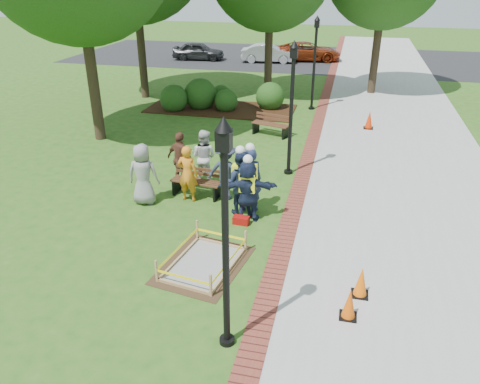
% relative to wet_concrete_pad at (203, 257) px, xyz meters
% --- Properties ---
extents(ground, '(100.00, 100.00, 0.00)m').
position_rel_wet_concrete_pad_xyz_m(ground, '(-0.10, 0.75, -0.23)').
color(ground, '#285116').
rests_on(ground, ground).
extents(sidewalk, '(6.00, 60.00, 0.02)m').
position_rel_wet_concrete_pad_xyz_m(sidewalk, '(4.90, 10.75, -0.22)').
color(sidewalk, '#9E9E99').
rests_on(sidewalk, ground).
extents(brick_edging, '(0.50, 60.00, 0.03)m').
position_rel_wet_concrete_pad_xyz_m(brick_edging, '(1.65, 10.75, -0.22)').
color(brick_edging, maroon).
rests_on(brick_edging, ground).
extents(mulch_bed, '(7.00, 3.00, 0.05)m').
position_rel_wet_concrete_pad_xyz_m(mulch_bed, '(-3.10, 12.75, -0.21)').
color(mulch_bed, '#381E0F').
rests_on(mulch_bed, ground).
extents(parking_lot, '(36.00, 12.00, 0.01)m').
position_rel_wet_concrete_pad_xyz_m(parking_lot, '(-0.10, 27.75, -0.23)').
color(parking_lot, black).
rests_on(parking_lot, ground).
extents(wet_concrete_pad, '(2.06, 2.55, 0.55)m').
position_rel_wet_concrete_pad_xyz_m(wet_concrete_pad, '(0.00, 0.00, 0.00)').
color(wet_concrete_pad, '#47331E').
rests_on(wet_concrete_pad, ground).
extents(bench_near, '(1.56, 0.67, 0.82)m').
position_rel_wet_concrete_pad_xyz_m(bench_near, '(-1.29, 3.45, 0.03)').
color(bench_near, '#53361C').
rests_on(bench_near, ground).
extents(bench_far, '(1.62, 0.93, 0.83)m').
position_rel_wet_concrete_pad_xyz_m(bench_far, '(-0.11, 9.45, 0.03)').
color(bench_far, brown).
rests_on(bench_far, ground).
extents(cone_front, '(0.34, 0.34, 0.67)m').
position_rel_wet_concrete_pad_xyz_m(cone_front, '(3.28, -1.05, 0.09)').
color(cone_front, black).
rests_on(cone_front, ground).
extents(cone_back, '(0.35, 0.35, 0.70)m').
position_rel_wet_concrete_pad_xyz_m(cone_back, '(3.49, -0.30, 0.10)').
color(cone_back, black).
rests_on(cone_back, ground).
extents(cone_far, '(0.39, 0.39, 0.77)m').
position_rel_wet_concrete_pad_xyz_m(cone_far, '(3.79, 11.24, 0.14)').
color(cone_far, black).
rests_on(cone_far, ground).
extents(toolbox, '(0.44, 0.27, 0.21)m').
position_rel_wet_concrete_pad_xyz_m(toolbox, '(0.40, 2.08, -0.13)').
color(toolbox, '#980D0B').
rests_on(toolbox, ground).
extents(lamp_near, '(0.28, 0.28, 4.26)m').
position_rel_wet_concrete_pad_xyz_m(lamp_near, '(1.15, -2.25, 2.25)').
color(lamp_near, black).
rests_on(lamp_near, ground).
extents(lamp_mid, '(0.28, 0.28, 4.26)m').
position_rel_wet_concrete_pad_xyz_m(lamp_mid, '(1.15, 5.75, 2.25)').
color(lamp_mid, black).
rests_on(lamp_mid, ground).
extents(lamp_far, '(0.28, 0.28, 4.26)m').
position_rel_wet_concrete_pad_xyz_m(lamp_far, '(1.15, 13.75, 2.25)').
color(lamp_far, black).
rests_on(lamp_far, ground).
extents(shrub_a, '(1.32, 1.32, 1.32)m').
position_rel_wet_concrete_pad_xyz_m(shrub_a, '(-5.21, 12.02, -0.23)').
color(shrub_a, '#164112').
rests_on(shrub_a, ground).
extents(shrub_b, '(1.54, 1.54, 1.54)m').
position_rel_wet_concrete_pad_xyz_m(shrub_b, '(-4.12, 12.74, -0.23)').
color(shrub_b, '#164112').
rests_on(shrub_b, ground).
extents(shrub_c, '(1.10, 1.10, 1.10)m').
position_rel_wet_concrete_pad_xyz_m(shrub_c, '(-2.79, 12.56, -0.23)').
color(shrub_c, '#164112').
rests_on(shrub_c, ground).
extents(shrub_d, '(1.37, 1.37, 1.37)m').
position_rel_wet_concrete_pad_xyz_m(shrub_d, '(-0.83, 13.41, -0.23)').
color(shrub_d, '#164112').
rests_on(shrub_d, ground).
extents(shrub_e, '(0.93, 0.93, 0.93)m').
position_rel_wet_concrete_pad_xyz_m(shrub_e, '(-3.44, 14.10, -0.23)').
color(shrub_e, '#164112').
rests_on(shrub_e, ground).
extents(casual_person_a, '(0.61, 0.42, 1.79)m').
position_rel_wet_concrete_pad_xyz_m(casual_person_a, '(-2.59, 2.66, 0.66)').
color(casual_person_a, gray).
rests_on(casual_person_a, ground).
extents(casual_person_b, '(0.56, 0.39, 1.68)m').
position_rel_wet_concrete_pad_xyz_m(casual_person_b, '(-1.42, 3.11, 0.61)').
color(casual_person_b, orange).
rests_on(casual_person_b, ground).
extents(casual_person_c, '(0.61, 0.46, 1.72)m').
position_rel_wet_concrete_pad_xyz_m(casual_person_c, '(-1.35, 4.44, 0.63)').
color(casual_person_c, silver).
rests_on(casual_person_c, ground).
extents(casual_person_d, '(0.65, 0.54, 1.74)m').
position_rel_wet_concrete_pad_xyz_m(casual_person_d, '(-1.96, 4.03, 0.63)').
color(casual_person_d, brown).
rests_on(casual_person_d, ground).
extents(casual_person_e, '(0.58, 0.40, 1.71)m').
position_rel_wet_concrete_pad_xyz_m(casual_person_e, '(-0.38, 3.49, 0.62)').
color(casual_person_e, '#2C324D').
rests_on(casual_person_e, ground).
extents(hivis_worker_a, '(0.62, 0.48, 1.87)m').
position_rel_wet_concrete_pad_xyz_m(hivis_worker_a, '(0.51, 2.37, 0.70)').
color(hivis_worker_a, '#16223A').
rests_on(hivis_worker_a, ground).
extents(hivis_worker_b, '(0.69, 0.57, 1.99)m').
position_rel_wet_concrete_pad_xyz_m(hivis_worker_b, '(0.44, 2.92, 0.75)').
color(hivis_worker_b, '#162439').
rests_on(hivis_worker_b, ground).
extents(hivis_worker_c, '(0.60, 0.41, 1.98)m').
position_rel_wet_concrete_pad_xyz_m(hivis_worker_c, '(0.23, 2.68, 0.74)').
color(hivis_worker_c, '#162439').
rests_on(hivis_worker_c, ground).
extents(parked_car_a, '(2.25, 4.41, 1.39)m').
position_rel_wet_concrete_pad_xyz_m(parked_car_a, '(-8.23, 25.18, -0.23)').
color(parked_car_a, '#28292B').
rests_on(parked_car_a, ground).
extents(parked_car_b, '(2.31, 4.42, 1.38)m').
position_rel_wet_concrete_pad_xyz_m(parked_car_b, '(-3.05, 25.37, -0.23)').
color(parked_car_b, silver).
rests_on(parked_car_b, ground).
extents(parked_car_c, '(2.55, 4.61, 1.42)m').
position_rel_wet_concrete_pad_xyz_m(parked_car_c, '(-0.38, 26.72, -0.23)').
color(parked_car_c, maroon).
rests_on(parked_car_c, ground).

